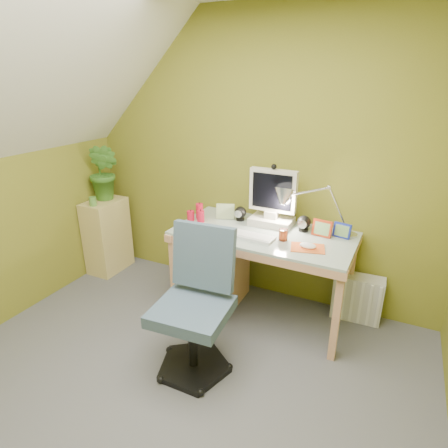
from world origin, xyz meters
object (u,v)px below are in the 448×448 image
at_px(desk, 262,274).
at_px(desk_lamp, 331,199).
at_px(task_chair, 192,309).
at_px(radiator, 357,298).
at_px(side_ledge, 107,236).
at_px(monitor, 273,193).
at_px(potted_plant, 104,172).

height_order(desk, desk_lamp, desk_lamp).
bearing_deg(desk_lamp, task_chair, -118.11).
bearing_deg(radiator, desk, -162.07).
bearing_deg(side_ledge, desk, -1.96).
distance_m(monitor, radiator, 1.10).
distance_m(side_ledge, radiator, 2.43).
relative_size(task_chair, radiator, 2.49).
relative_size(desk_lamp, potted_plant, 1.03).
bearing_deg(monitor, radiator, 7.23).
relative_size(desk, side_ledge, 1.87).
height_order(desk_lamp, potted_plant, desk_lamp).
bearing_deg(potted_plant, desk_lamp, 1.96).
distance_m(side_ledge, task_chair, 1.74).
distance_m(desk_lamp, potted_plant, 2.12).
height_order(desk, task_chair, task_chair).
height_order(desk_lamp, task_chair, desk_lamp).
height_order(monitor, radiator, monitor).
bearing_deg(monitor, side_ledge, -175.64).
distance_m(monitor, potted_plant, 1.67).
distance_m(desk, potted_plant, 1.80).
distance_m(desk, side_ledge, 1.68).
xyz_separation_m(desk_lamp, task_chair, (-0.63, -1.00, -0.54)).
height_order(desk, side_ledge, same).
bearing_deg(desk, desk_lamp, 23.05).
height_order(task_chair, radiator, task_chair).
bearing_deg(potted_plant, desk, -3.68).
bearing_deg(radiator, task_chair, -132.31).
relative_size(side_ledge, radiator, 1.92).
bearing_deg(desk, radiator, 21.55).
bearing_deg(monitor, desk, -89.80).
distance_m(monitor, task_chair, 1.14).
xyz_separation_m(monitor, desk_lamp, (0.45, 0.00, 0.02)).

